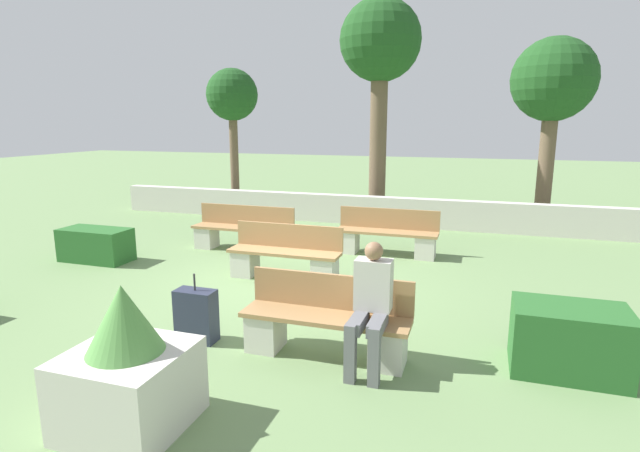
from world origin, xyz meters
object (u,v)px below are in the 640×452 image
(bench_right_side, at_px, (285,258))
(tree_leftmost, at_px, (232,98))
(bench_left_side, at_px, (243,233))
(bench_back, at_px, (387,237))
(person_seated_man, at_px, (371,301))
(planter_corner_left, at_px, (128,370))
(suitcase, at_px, (196,316))
(bench_front, at_px, (326,326))
(tree_center_left, at_px, (380,48))
(tree_center_right, at_px, (553,84))

(bench_right_side, height_order, tree_leftmost, tree_leftmost)
(bench_left_side, bearing_deg, bench_back, 21.21)
(person_seated_man, xyz_separation_m, tree_leftmost, (-5.79, 8.15, 2.44))
(bench_right_side, xyz_separation_m, person_seated_man, (2.00, -2.58, 0.40))
(person_seated_man, height_order, tree_leftmost, tree_leftmost)
(planter_corner_left, relative_size, suitcase, 1.52)
(bench_front, relative_size, bench_right_side, 1.00)
(bench_left_side, relative_size, bench_right_side, 1.11)
(bench_left_side, bearing_deg, tree_leftmost, 129.81)
(bench_right_side, bearing_deg, tree_leftmost, 126.19)
(bench_back, relative_size, tree_center_left, 0.35)
(suitcase, bearing_deg, tree_center_left, 86.99)
(suitcase, bearing_deg, bench_right_side, 88.01)
(tree_center_right, bearing_deg, tree_center_left, -177.88)
(bench_back, relative_size, suitcase, 2.38)
(bench_left_side, relative_size, tree_center_right, 0.46)
(tree_leftmost, bearing_deg, suitcase, -65.48)
(bench_left_side, height_order, tree_center_left, tree_center_left)
(bench_front, height_order, tree_center_right, tree_center_right)
(bench_left_side, distance_m, person_seated_man, 5.38)
(suitcase, bearing_deg, tree_center_right, 61.67)
(bench_left_side, bearing_deg, bench_front, -42.18)
(bench_front, bearing_deg, tree_leftmost, 123.32)
(bench_left_side, distance_m, tree_center_left, 6.11)
(bench_front, distance_m, tree_center_left, 9.15)
(tree_leftmost, relative_size, tree_center_right, 0.89)
(bench_left_side, relative_size, person_seated_man, 1.54)
(bench_front, xyz_separation_m, person_seated_man, (0.53, -0.14, 0.40))
(bench_left_side, height_order, tree_center_right, tree_center_right)
(planter_corner_left, distance_m, tree_leftmost, 10.92)
(bench_left_side, xyz_separation_m, tree_leftmost, (-2.29, 4.09, 2.83))
(bench_front, height_order, person_seated_man, person_seated_man)
(tree_leftmost, bearing_deg, bench_back, -34.89)
(bench_front, relative_size, planter_corner_left, 1.48)
(bench_front, xyz_separation_m, bench_right_side, (-1.47, 2.44, 0.00))
(bench_front, relative_size, person_seated_man, 1.39)
(bench_right_side, height_order, suitcase, bench_right_side)
(bench_back, distance_m, tree_leftmost, 6.84)
(bench_right_side, height_order, tree_center_right, tree_center_right)
(bench_front, height_order, bench_back, same)
(person_seated_man, distance_m, tree_center_left, 9.20)
(bench_left_side, xyz_separation_m, tree_center_left, (1.85, 4.24, 4.00))
(bench_right_side, distance_m, planter_corner_left, 4.22)
(bench_right_side, distance_m, tree_center_left, 6.99)
(bench_front, bearing_deg, planter_corner_left, -123.69)
(suitcase, bearing_deg, bench_back, 72.90)
(tree_center_right, bearing_deg, person_seated_man, -106.20)
(bench_left_side, height_order, person_seated_man, person_seated_man)
(bench_back, xyz_separation_m, person_seated_man, (0.68, -4.59, 0.39))
(person_seated_man, height_order, tree_center_right, tree_center_right)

